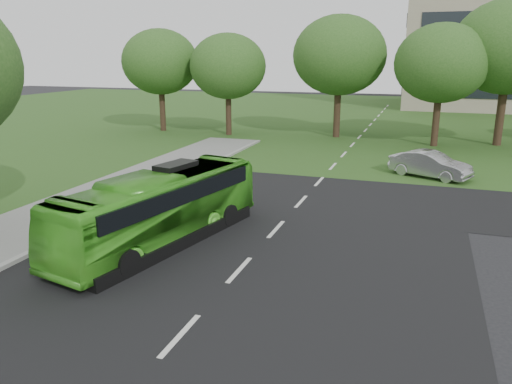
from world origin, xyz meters
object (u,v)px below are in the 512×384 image
at_px(tree_park_f, 160,62).
at_px(sedan, 430,164).
at_px(tree_park_a, 228,66).
at_px(tree_park_d, 509,47).
at_px(tree_park_c, 441,63).
at_px(tree_park_b, 339,55).
at_px(bus, 161,208).

relative_size(tree_park_f, sedan, 2.01).
height_order(tree_park_a, sedan, tree_park_a).
bearing_deg(sedan, tree_park_d, 3.92).
bearing_deg(tree_park_f, sedan, -25.97).
relative_size(tree_park_c, tree_park_d, 0.84).
xyz_separation_m(tree_park_b, bus, (-1.67, -25.94, -5.23)).
height_order(tree_park_b, bus, tree_park_b).
bearing_deg(tree_park_b, tree_park_c, -13.36).
distance_m(tree_park_b, tree_park_d, 12.10).
xyz_separation_m(tree_park_d, bus, (-13.75, -25.95, -5.81)).
height_order(tree_park_d, bus, tree_park_d).
bearing_deg(tree_park_d, tree_park_a, -175.36).
xyz_separation_m(tree_park_c, sedan, (-0.26, -10.55, -5.24)).
height_order(tree_park_c, tree_park_f, tree_park_c).
xyz_separation_m(tree_park_a, bus, (7.18, -24.25, -4.36)).
relative_size(tree_park_d, bus, 1.14).
height_order(tree_park_b, tree_park_c, tree_park_b).
relative_size(tree_park_c, bus, 0.96).
xyz_separation_m(tree_park_b, tree_park_d, (12.09, 0.01, 0.59)).
xyz_separation_m(tree_park_a, tree_park_f, (-6.47, 0.38, 0.32)).
distance_m(tree_park_a, sedan, 20.01).
xyz_separation_m(tree_park_c, tree_park_d, (4.46, 1.82, 1.14)).
xyz_separation_m(tree_park_b, tree_park_c, (7.62, -1.81, -0.55)).
relative_size(tree_park_c, sedan, 2.01).
distance_m(tree_park_a, tree_park_d, 21.04).
bearing_deg(tree_park_a, tree_park_d, 4.64).
distance_m(tree_park_b, sedan, 15.50).
xyz_separation_m(tree_park_d, sedan, (-4.73, -12.36, -6.37)).
xyz_separation_m(tree_park_c, bus, (-9.29, -24.13, -4.68)).
relative_size(tree_park_b, tree_park_c, 1.10).
bearing_deg(bus, tree_park_c, 80.91).
relative_size(tree_park_f, bus, 0.95).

